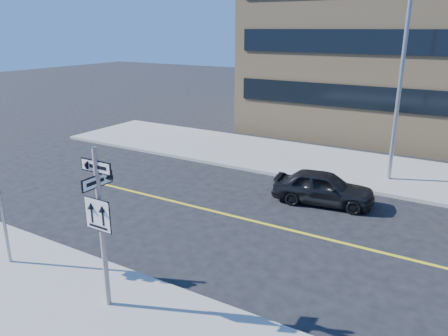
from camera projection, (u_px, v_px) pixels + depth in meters
The scene contains 4 objects.
ground at pixel (171, 265), 12.98m from camera, with size 120.00×120.00×0.00m, color black.
sign_pole at pixel (101, 220), 10.19m from camera, with size 0.92×0.92×4.06m.
parked_car_a at pixel (323, 187), 17.32m from camera, with size 3.96×1.59×1.35m, color black.
streetlight_a at pixel (400, 77), 18.32m from camera, with size 0.55×2.25×8.00m.
Camera 1 is at (7.29, -9.00, 6.72)m, focal length 35.00 mm.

